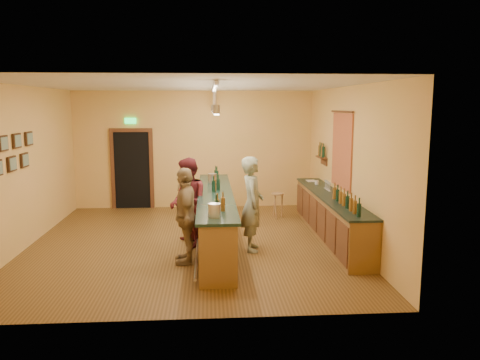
{
  "coord_description": "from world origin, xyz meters",
  "views": [
    {
      "loc": [
        0.38,
        -9.38,
        2.81
      ],
      "look_at": [
        1.04,
        0.2,
        1.28
      ],
      "focal_mm": 35.0,
      "sensor_mm": 36.0,
      "label": 1
    }
  ],
  "objects": [
    {
      "name": "wall_right",
      "position": [
        3.25,
        0.0,
        1.6
      ],
      "size": [
        0.02,
        7.0,
        3.2
      ],
      "primitive_type": "cube",
      "color": "#D9B251",
      "rests_on": "floor"
    },
    {
      "name": "ceiling",
      "position": [
        0.0,
        0.0,
        3.2
      ],
      "size": [
        6.5,
        7.0,
        0.02
      ],
      "primitive_type": "cube",
      "color": "silver",
      "rests_on": "wall_back"
    },
    {
      "name": "bartender",
      "position": [
        1.22,
        -0.55,
        0.92
      ],
      "size": [
        0.48,
        0.7,
        1.85
      ],
      "primitive_type": "imported",
      "rotation": [
        0.0,
        0.0,
        1.52
      ],
      "color": "gray",
      "rests_on": "floor"
    },
    {
      "name": "tasting_bar",
      "position": [
        0.52,
        -0.0,
        0.61
      ],
      "size": [
        0.73,
        5.1,
        1.38
      ],
      "color": "brown",
      "rests_on": "floor"
    },
    {
      "name": "back_counter",
      "position": [
        2.97,
        0.18,
        0.49
      ],
      "size": [
        0.6,
        4.55,
        1.27
      ],
      "color": "brown",
      "rests_on": "floor"
    },
    {
      "name": "wall_left",
      "position": [
        -3.25,
        0.0,
        1.6
      ],
      "size": [
        0.02,
        7.0,
        3.2
      ],
      "primitive_type": "cube",
      "color": "#D9B251",
      "rests_on": "floor"
    },
    {
      "name": "customer_a",
      "position": [
        -0.03,
        -0.19,
        0.89
      ],
      "size": [
        0.89,
        1.02,
        1.79
      ],
      "primitive_type": "imported",
      "rotation": [
        0.0,
        0.0,
        -1.29
      ],
      "color": "#59191E",
      "rests_on": "floor"
    },
    {
      "name": "floor",
      "position": [
        0.0,
        0.0,
        0.0
      ],
      "size": [
        7.0,
        7.0,
        0.0
      ],
      "primitive_type": "plane",
      "color": "#523817",
      "rests_on": "ground"
    },
    {
      "name": "bottle_shelf",
      "position": [
        3.17,
        1.9,
        1.67
      ],
      "size": [
        0.17,
        0.55,
        0.54
      ],
      "color": "#532B19",
      "rests_on": "wall_right"
    },
    {
      "name": "wall_back",
      "position": [
        0.0,
        3.5,
        1.6
      ],
      "size": [
        6.5,
        0.02,
        3.2
      ],
      "primitive_type": "cube",
      "color": "#D9B251",
      "rests_on": "floor"
    },
    {
      "name": "bar_stool",
      "position": [
        2.11,
        2.04,
        0.49
      ],
      "size": [
        0.31,
        0.31,
        0.64
      ],
      "rotation": [
        0.0,
        0.0,
        -0.18
      ],
      "color": "#966444",
      "rests_on": "floor"
    },
    {
      "name": "picture_grid",
      "position": [
        -3.21,
        -0.75,
        1.95
      ],
      "size": [
        0.06,
        2.2,
        0.7
      ],
      "primitive_type": null,
      "color": "#382111",
      "rests_on": "wall_left"
    },
    {
      "name": "pendant_track",
      "position": [
        0.52,
        -0.0,
        2.98
      ],
      "size": [
        0.11,
        4.6,
        0.5
      ],
      "color": "silver",
      "rests_on": "ceiling"
    },
    {
      "name": "customer_b",
      "position": [
        -0.03,
        -1.2,
        0.87
      ],
      "size": [
        0.5,
        1.04,
        1.73
      ],
      "primitive_type": "imported",
      "rotation": [
        0.0,
        0.0,
        -1.5
      ],
      "color": "#997A51",
      "rests_on": "floor"
    },
    {
      "name": "wall_front",
      "position": [
        0.0,
        -3.5,
        1.6
      ],
      "size": [
        6.5,
        0.02,
        3.2
      ],
      "primitive_type": "cube",
      "color": "#D9B251",
      "rests_on": "floor"
    },
    {
      "name": "doorway",
      "position": [
        -1.7,
        3.47,
        1.13
      ],
      "size": [
        1.15,
        0.09,
        2.48
      ],
      "color": "black",
      "rests_on": "wall_back"
    },
    {
      "name": "tapestry",
      "position": [
        3.23,
        0.4,
        1.85
      ],
      "size": [
        0.03,
        1.4,
        1.6
      ],
      "primitive_type": "cube",
      "color": "#A62124",
      "rests_on": "wall_right"
    }
  ]
}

